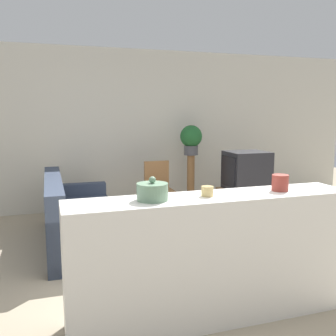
# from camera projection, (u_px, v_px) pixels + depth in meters

# --- Properties ---
(ground_plane) EXTENTS (14.00, 14.00, 0.00)m
(ground_plane) POSITION_uv_depth(u_px,v_px,m) (196.00, 297.00, 3.36)
(ground_plane) COLOR tan
(wall_back) EXTENTS (9.00, 0.06, 2.70)m
(wall_back) POSITION_uv_depth(u_px,v_px,m) (121.00, 130.00, 6.39)
(wall_back) COLOR beige
(wall_back) RESTS_ON ground_plane
(couch) EXTENTS (0.87, 2.08, 0.85)m
(couch) POSITION_uv_depth(u_px,v_px,m) (78.00, 221.00, 4.73)
(couch) COLOR #384256
(couch) RESTS_ON ground_plane
(tv_stand) EXTENTS (0.76, 0.58, 0.47)m
(tv_stand) POSITION_uv_depth(u_px,v_px,m) (246.00, 204.00, 5.81)
(tv_stand) COLOR olive
(tv_stand) RESTS_ON ground_plane
(television) EXTENTS (0.63, 0.53, 0.58)m
(television) POSITION_uv_depth(u_px,v_px,m) (246.00, 170.00, 5.74)
(television) COLOR #232328
(television) RESTS_ON tv_stand
(wooden_chair) EXTENTS (0.44, 0.44, 0.89)m
(wooden_chair) POSITION_uv_depth(u_px,v_px,m) (159.00, 187.00, 5.77)
(wooden_chair) COLOR olive
(wooden_chair) RESTS_ON ground_plane
(plant_stand) EXTENTS (0.13, 0.13, 0.94)m
(plant_stand) POSITION_uv_depth(u_px,v_px,m) (191.00, 182.00, 6.33)
(plant_stand) COLOR olive
(plant_stand) RESTS_ON ground_plane
(potted_plant) EXTENTS (0.37, 0.37, 0.50)m
(potted_plant) POSITION_uv_depth(u_px,v_px,m) (191.00, 138.00, 6.22)
(potted_plant) COLOR #4C4C51
(potted_plant) RESTS_ON plant_stand
(foreground_counter) EXTENTS (2.30, 0.44, 1.01)m
(foreground_counter) POSITION_uv_depth(u_px,v_px,m) (213.00, 258.00, 2.97)
(foreground_counter) COLOR white
(foreground_counter) RESTS_ON ground_plane
(decorative_bowl) EXTENTS (0.23, 0.23, 0.18)m
(decorative_bowl) POSITION_uv_depth(u_px,v_px,m) (152.00, 192.00, 2.73)
(decorative_bowl) COLOR gray
(decorative_bowl) RESTS_ON foreground_counter
(candle_jar) EXTENTS (0.09, 0.09, 0.08)m
(candle_jar) POSITION_uv_depth(u_px,v_px,m) (207.00, 191.00, 2.87)
(candle_jar) COLOR tan
(candle_jar) RESTS_ON foreground_counter
(coffee_tin) EXTENTS (0.13, 0.13, 0.13)m
(coffee_tin) POSITION_uv_depth(u_px,v_px,m) (280.00, 183.00, 3.06)
(coffee_tin) COLOR #99382D
(coffee_tin) RESTS_ON foreground_counter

